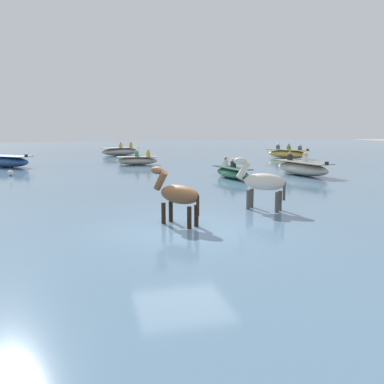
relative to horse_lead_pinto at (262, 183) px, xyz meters
name	(u,v)px	position (x,y,z in m)	size (l,w,h in m)	color
ground_plane	(182,238)	(-3.00, -1.56, -1.13)	(120.00, 120.00, 0.00)	gray
water_surface	(135,181)	(-3.00, 8.44, -0.99)	(90.00, 90.00, 0.28)	slate
horse_lead_pinto	(262,183)	(0.00, 0.00, 0.00)	(1.49, 1.43, 1.92)	beige
horse_trailing_bay	(178,196)	(-3.03, -1.21, -0.06)	(1.25, 1.50, 1.82)	brown
boat_mid_outer	(121,151)	(-2.36, 24.05, -0.51)	(3.61, 2.05, 1.15)	#B2AD9E
boat_distant_east	(288,154)	(10.36, 17.49, -0.50)	(2.95, 3.47, 1.16)	gold
boat_near_port	(6,161)	(-10.26, 16.11, -0.49)	(3.54, 3.15, 0.86)	#28518E
boat_far_offshore	(302,168)	(5.80, 7.50, -0.48)	(1.98, 3.78, 1.21)	#B2AD9E
boat_near_starboard	(137,160)	(-2.03, 15.32, -0.56)	(2.86, 1.36, 1.03)	#B2AD9E
boat_mid_channel	(232,172)	(1.76, 7.33, -0.56)	(1.39, 2.81, 1.03)	#337556
channel_buoy	(10,173)	(-9.26, 11.28, -0.69)	(0.30, 0.30, 0.70)	silver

